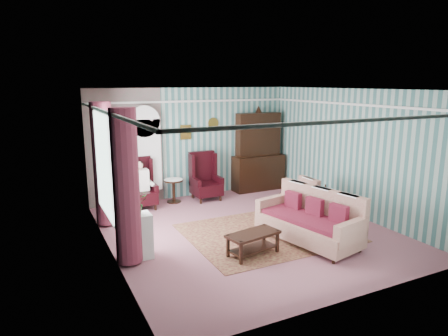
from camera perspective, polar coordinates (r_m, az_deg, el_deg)
name	(u,v)px	position (r m, az deg, el deg)	size (l,w,h in m)	color
floor	(247,231)	(8.45, 3.29, -8.92)	(6.00, 6.00, 0.00)	#854D59
room_shell	(216,136)	(7.83, -1.12, 4.59)	(5.53, 6.02, 2.91)	#386764
bookcase	(145,160)	(10.21, -11.21, 1.10)	(0.80, 0.28, 2.24)	white
dresser_hutch	(259,149)	(11.35, 4.99, 2.70)	(1.50, 0.56, 2.36)	black
wingback_left	(140,184)	(9.89, -11.90, -2.23)	(0.76, 0.80, 1.25)	black
wingback_right	(206,176)	(10.43, -2.56, -1.22)	(0.76, 0.80, 1.25)	black
seated_woman	(140,185)	(9.90, -11.89, -2.43)	(0.44, 0.40, 1.18)	silver
round_side_table	(174,191)	(10.35, -7.20, -3.27)	(0.50, 0.50, 0.60)	black
nest_table	(314,193)	(10.41, 12.79, -3.56)	(0.45, 0.38, 0.54)	black
plant_stand	(136,237)	(7.23, -12.51, -9.56)	(0.55, 0.35, 0.80)	silver
rug	(267,233)	(8.36, 6.12, -9.19)	(3.20, 2.60, 0.01)	#531F1B
sofa	(308,214)	(7.86, 11.94, -6.47)	(2.07, 1.00, 1.13)	beige
floral_armchair	(299,195)	(9.21, 10.65, -3.80)	(0.75, 0.75, 1.08)	#B5AC8C
coffee_table	(253,244)	(7.28, 4.16, -10.76)	(0.97, 0.46, 0.42)	black
potted_plant_a	(135,203)	(6.97, -12.55, -4.95)	(0.40, 0.35, 0.45)	#285219
potted_plant_b	(134,201)	(7.11, -12.76, -4.66)	(0.24, 0.19, 0.44)	#29561B
potted_plant_c	(131,204)	(7.04, -13.10, -5.02)	(0.22, 0.22, 0.39)	#184D18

